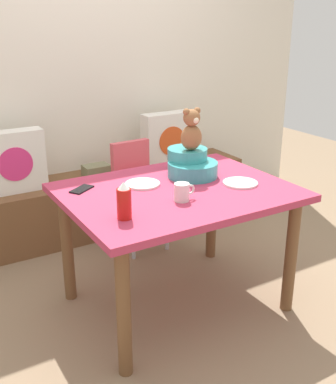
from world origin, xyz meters
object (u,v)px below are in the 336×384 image
infant_seat_teal (191,164)px  dinner_plate_near (240,183)px  book_stack (96,171)px  dining_table (177,206)px  teddy_bear (191,130)px  cell_phone (82,189)px  pillow_floral_left (13,162)px  highchair (139,181)px  coffee_mug (182,192)px  pillow_floral_right (168,139)px  ketchup_bottle (124,202)px  dinner_plate_far (142,184)px

infant_seat_teal → dinner_plate_near: size_ratio=1.65×
book_stack → dining_table: 1.23m
dining_table → teddy_bear: size_ratio=4.98×
teddy_bear → cell_phone: teddy_bear is taller
pillow_floral_left → book_stack: 0.65m
dining_table → infant_seat_teal: infant_seat_teal is taller
pillow_floral_left → cell_phone: (0.15, -0.95, 0.06)m
infant_seat_teal → cell_phone: size_ratio=2.29×
highchair → teddy_bear: teddy_bear is taller
infant_seat_teal → coffee_mug: 0.42m
book_stack → infant_seat_teal: (0.18, -1.07, 0.31)m
book_stack → cell_phone: (-0.48, -0.97, 0.24)m
coffee_mug → dinner_plate_near: size_ratio=0.60×
pillow_floral_left → highchair: bearing=-27.9°
pillow_floral_right → dinner_plate_near: (-0.30, -1.32, 0.07)m
highchair → cell_phone: (-0.63, -0.53, 0.22)m
pillow_floral_right → ketchup_bottle: size_ratio=2.38×
book_stack → highchair: 0.46m
book_stack → dinner_plate_far: (-0.15, -1.07, 0.24)m
cell_phone → pillow_floral_right: bearing=-82.8°
dining_table → cell_phone: bearing=150.7°
pillow_floral_left → dinner_plate_near: size_ratio=2.20×
infant_seat_teal → teddy_bear: 0.21m
pillow_floral_right → highchair: (-0.49, -0.42, -0.16)m
pillow_floral_left → teddy_bear: bearing=-52.3°
highchair → dinner_plate_near: (0.19, -0.90, 0.22)m
pillow_floral_right → ketchup_bottle: bearing=-127.3°
pillow_floral_right → dining_table: pillow_floral_right is taller
dining_table → pillow_floral_left: bearing=116.9°
highchair → dinner_plate_far: size_ratio=3.95×
dining_table → ketchup_bottle: ketchup_bottle is taller
book_stack → teddy_bear: (0.18, -1.07, 0.51)m
book_stack → dinner_plate_far: dinner_plate_far is taller
infant_seat_teal → ketchup_bottle: (-0.63, -0.38, 0.02)m
cell_phone → pillow_floral_left: bearing=-24.0°
pillow_floral_left → book_stack: (0.63, 0.02, -0.18)m
pillow_floral_right → dining_table: bearing=-118.6°
coffee_mug → dinner_plate_near: (0.43, 0.05, -0.04)m
pillow_floral_left → highchair: (0.78, -0.42, -0.16)m
highchair → ketchup_bottle: bearing=-120.8°
pillow_floral_left → ketchup_bottle: bearing=-82.7°
pillow_floral_left → teddy_bear: size_ratio=1.76×
dining_table → teddy_bear: bearing=39.3°
pillow_floral_left → infant_seat_teal: same height
teddy_bear → dinner_plate_far: bearing=-179.9°
pillow_floral_right → cell_phone: 1.47m
dining_table → ketchup_bottle: (-0.43, -0.22, 0.19)m
pillow_floral_left → dining_table: size_ratio=0.35×
ketchup_bottle → cell_phone: (-0.03, 0.48, -0.08)m
dining_table → dinner_plate_far: 0.24m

